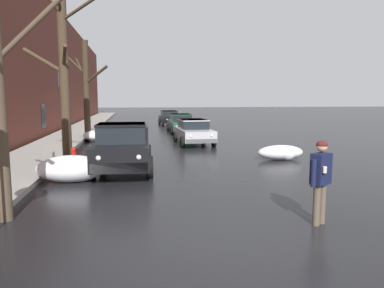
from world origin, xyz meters
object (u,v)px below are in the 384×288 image
(bare_tree_second_along_sidewalk, at_px, (63,65))
(bare_tree_mid_block, at_px, (86,89))
(pickup_truck_black_approaching_near_lane, at_px, (123,146))
(fire_hydrant, at_px, (74,156))
(sedan_black_parked_far_down_block, at_px, (169,118))
(sedan_green_parked_kerbside_mid, at_px, (181,123))
(sedan_silver_parked_kerbside_close, at_px, (193,131))
(pedestrian_with_coffee, at_px, (321,176))

(bare_tree_second_along_sidewalk, height_order, bare_tree_mid_block, bare_tree_second_along_sidewalk)
(pickup_truck_black_approaching_near_lane, height_order, fire_hydrant, pickup_truck_black_approaching_near_lane)
(sedan_black_parked_far_down_block, height_order, fire_hydrant, sedan_black_parked_far_down_block)
(sedan_green_parked_kerbside_mid, bearing_deg, sedan_black_parked_far_down_block, 90.62)
(sedan_silver_parked_kerbside_close, bearing_deg, fire_hydrant, -135.28)
(sedan_green_parked_kerbside_mid, bearing_deg, pedestrian_with_coffee, -89.62)
(bare_tree_second_along_sidewalk, height_order, pickup_truck_black_approaching_near_lane, bare_tree_second_along_sidewalk)
(sedan_black_parked_far_down_block, relative_size, fire_hydrant, 5.59)
(bare_tree_second_along_sidewalk, height_order, sedan_silver_parked_kerbside_close, bare_tree_second_along_sidewalk)
(sedan_green_parked_kerbside_mid, distance_m, sedan_black_parked_far_down_block, 7.88)
(bare_tree_mid_block, height_order, fire_hydrant, bare_tree_mid_block)
(pickup_truck_black_approaching_near_lane, relative_size, sedan_black_parked_far_down_block, 1.30)
(bare_tree_mid_block, distance_m, pickup_truck_black_approaching_near_lane, 10.25)
(sedan_silver_parked_kerbside_close, xyz_separation_m, pedestrian_with_coffee, (0.35, -13.55, 0.28))
(sedan_silver_parked_kerbside_close, distance_m, sedan_black_parked_far_down_block, 14.94)
(pickup_truck_black_approaching_near_lane, bearing_deg, bare_tree_second_along_sidewalk, 134.59)
(bare_tree_second_along_sidewalk, xyz_separation_m, bare_tree_mid_block, (0.03, 7.26, -0.77))
(bare_tree_second_along_sidewalk, relative_size, sedan_silver_parked_kerbside_close, 1.72)
(fire_hydrant, bearing_deg, sedan_black_parked_far_down_block, 74.08)
(sedan_silver_parked_kerbside_close, bearing_deg, pickup_truck_black_approaching_near_lane, -118.20)
(pickup_truck_black_approaching_near_lane, distance_m, sedan_silver_parked_kerbside_close, 8.04)
(sedan_silver_parked_kerbside_close, height_order, sedan_black_parked_far_down_block, same)
(bare_tree_second_along_sidewalk, distance_m, fire_hydrant, 3.77)
(bare_tree_mid_block, height_order, pickup_truck_black_approaching_near_lane, bare_tree_mid_block)
(bare_tree_mid_block, distance_m, pedestrian_with_coffee, 17.57)
(pickup_truck_black_approaching_near_lane, bearing_deg, sedan_green_parked_kerbside_mid, 74.14)
(pickup_truck_black_approaching_near_lane, height_order, pedestrian_with_coffee, same)
(pedestrian_with_coffee, height_order, fire_hydrant, pedestrian_with_coffee)
(bare_tree_second_along_sidewalk, height_order, fire_hydrant, bare_tree_second_along_sidewalk)
(sedan_silver_parked_kerbside_close, distance_m, pedestrian_with_coffee, 13.56)
(sedan_black_parked_far_down_block, bearing_deg, pedestrian_with_coffee, -89.55)
(bare_tree_second_along_sidewalk, bearing_deg, sedan_silver_parked_kerbside_close, 36.82)
(pedestrian_with_coffee, bearing_deg, fire_hydrant, 127.86)
(bare_tree_mid_block, relative_size, sedan_green_parked_kerbside_mid, 1.38)
(pickup_truck_black_approaching_near_lane, height_order, sedan_silver_parked_kerbside_close, pickup_truck_black_approaching_near_lane)
(bare_tree_mid_block, xyz_separation_m, pedestrian_with_coffee, (6.53, -16.17, -2.15))
(bare_tree_mid_block, bearing_deg, fire_hydrant, -87.07)
(bare_tree_second_along_sidewalk, xyz_separation_m, pedestrian_with_coffee, (6.56, -8.91, -2.91))
(pickup_truck_black_approaching_near_lane, relative_size, sedan_green_parked_kerbside_mid, 1.17)
(pickup_truck_black_approaching_near_lane, bearing_deg, sedan_black_parked_far_down_block, 79.88)
(sedan_black_parked_far_down_block, height_order, pedestrian_with_coffee, pedestrian_with_coffee)
(sedan_green_parked_kerbside_mid, xyz_separation_m, fire_hydrant, (-5.97, -12.75, -0.40))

